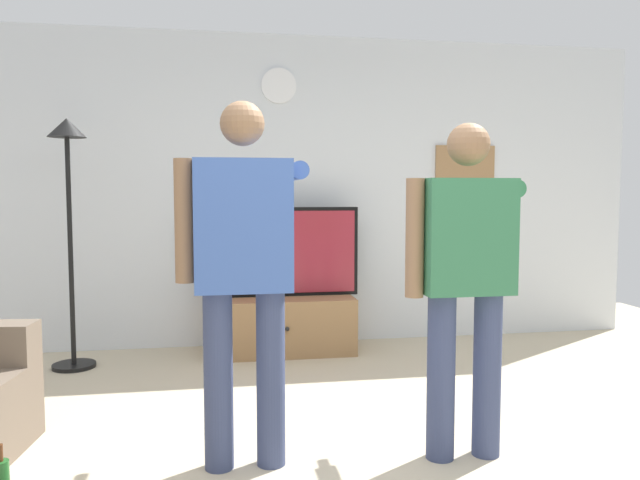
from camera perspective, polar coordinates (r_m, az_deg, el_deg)
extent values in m
cube|color=silver|center=(5.39, -2.77, 4.59)|extent=(6.40, 0.10, 2.70)
cube|color=#997047|center=(5.15, -3.46, -7.91)|extent=(1.16, 0.54, 0.47)
sphere|color=black|center=(4.87, -3.09, -8.36)|extent=(0.04, 0.04, 0.04)
cube|color=black|center=(5.11, -3.55, -1.11)|extent=(1.28, 0.06, 0.75)
cube|color=maroon|center=(5.07, -3.51, -1.14)|extent=(1.22, 0.01, 0.69)
cylinder|color=white|center=(5.40, -3.90, 14.27)|extent=(0.30, 0.03, 0.30)
cube|color=#997047|center=(5.76, 13.45, 6.24)|extent=(0.56, 0.04, 0.48)
cylinder|color=black|center=(5.10, -22.12, -10.88)|extent=(0.32, 0.32, 0.03)
cylinder|color=black|center=(4.95, -22.42, -1.05)|extent=(0.04, 0.04, 1.72)
cone|color=black|center=(4.95, -22.74, 9.72)|extent=(0.28, 0.28, 0.14)
cylinder|color=#384266|center=(3.03, -9.54, -12.92)|extent=(0.14, 0.14, 0.87)
cylinder|color=#384266|center=(3.04, -4.65, -12.81)|extent=(0.14, 0.14, 0.87)
cube|color=#3F60AD|center=(2.90, -7.23, 1.37)|extent=(0.46, 0.22, 0.63)
sphere|color=#8C6647|center=(2.91, -7.32, 10.82)|extent=(0.21, 0.21, 0.21)
cylinder|color=#8C6647|center=(2.90, -12.66, 1.77)|extent=(0.09, 0.09, 0.58)
cylinder|color=#3F60AD|center=(3.21, -2.56, 6.40)|extent=(0.09, 0.58, 0.09)
cube|color=white|center=(3.53, -3.20, 6.22)|extent=(0.04, 0.12, 0.04)
cylinder|color=#384266|center=(3.16, 11.31, -12.50)|extent=(0.14, 0.14, 0.84)
cylinder|color=#384266|center=(3.25, 15.44, -12.08)|extent=(0.14, 0.14, 0.84)
cube|color=#33724C|center=(3.08, 13.64, 0.34)|extent=(0.45, 0.22, 0.57)
sphere|color=#8C6647|center=(3.08, 13.79, 8.72)|extent=(0.21, 0.21, 0.21)
cylinder|color=#8C6647|center=(2.98, 8.90, 0.19)|extent=(0.09, 0.09, 0.58)
cylinder|color=#33724C|center=(3.44, 15.91, 4.63)|extent=(0.09, 0.58, 0.09)
cube|color=white|center=(3.73, 13.79, 4.64)|extent=(0.04, 0.12, 0.04)
cylinder|color=#4C2814|center=(2.93, -27.89, -17.27)|extent=(0.02, 0.02, 0.07)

